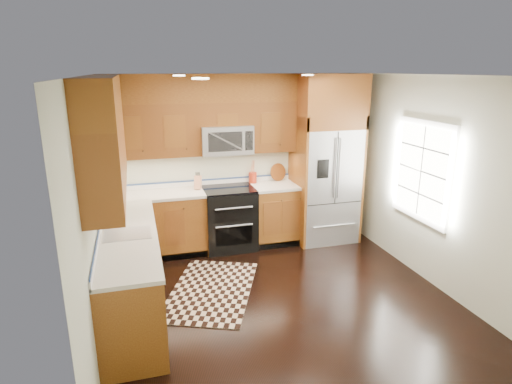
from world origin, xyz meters
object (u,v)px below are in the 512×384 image
object	(u,v)px
refrigerator	(326,160)
rug	(212,290)
utensil_crock	(253,175)
knife_block	(198,182)
range	(229,218)

from	to	relation	value
refrigerator	rug	size ratio (longest dim) A/B	1.63
refrigerator	utensil_crock	world-z (taller)	refrigerator
utensil_crock	knife_block	bearing A→B (deg)	-172.16
range	refrigerator	xyz separation A→B (m)	(1.55, -0.04, 0.83)
utensil_crock	rug	bearing A→B (deg)	-122.37
knife_block	utensil_crock	distance (m)	0.89
range	knife_block	bearing A→B (deg)	164.71
range	rug	distance (m)	1.44
knife_block	refrigerator	bearing A→B (deg)	-4.55
refrigerator	knife_block	size ratio (longest dim) A/B	10.18
knife_block	utensil_crock	xyz separation A→B (m)	(0.88, 0.12, 0.02)
rug	knife_block	xyz separation A→B (m)	(0.08, 1.39, 1.04)
rug	knife_block	world-z (taller)	knife_block
rug	range	bearing A→B (deg)	90.65
refrigerator	knife_block	world-z (taller)	refrigerator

